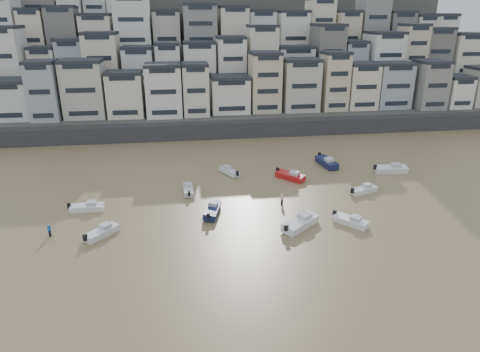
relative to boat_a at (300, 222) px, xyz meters
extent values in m
cube|color=#38383A|center=(-4.00, 44.16, 0.88)|extent=(140.00, 3.00, 3.50)
cube|color=#4C4C47|center=(1.00, 51.16, 1.13)|extent=(140.00, 14.00, 4.00)
cube|color=#4C4C47|center=(1.00, 63.16, 4.13)|extent=(140.00, 14.00, 10.00)
cube|color=#4C4C47|center=(1.00, 75.16, 8.13)|extent=(140.00, 14.00, 18.00)
cube|color=#4C4C47|center=(1.00, 87.16, 12.13)|extent=(140.00, 16.00, 26.00)
cube|color=#4C4C47|center=(1.00, 101.16, 15.13)|extent=(140.00, 18.00, 32.00)
camera|label=1|loc=(-14.67, -47.14, 24.59)|focal=32.00mm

